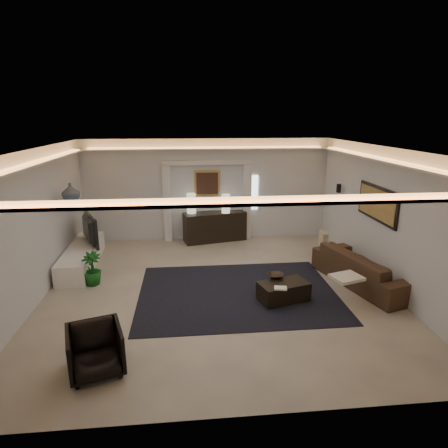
{
  "coord_description": "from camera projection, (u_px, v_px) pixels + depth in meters",
  "views": [
    {
      "loc": [
        -0.57,
        -7.19,
        3.49
      ],
      "look_at": [
        0.2,
        0.6,
        1.25
      ],
      "focal_mm": 30.23,
      "sensor_mm": 36.0,
      "label": 1
    }
  ],
  "objects": [
    {
      "name": "floor",
      "position": [
        217.0,
        289.0,
        7.9
      ],
      "size": [
        7.0,
        7.0,
        0.0
      ],
      "primitive_type": "plane",
      "color": "#C0B396",
      "rests_on": "ground"
    },
    {
      "name": "ceiling",
      "position": [
        217.0,
        149.0,
        7.1
      ],
      "size": [
        7.0,
        7.0,
        0.0
      ],
      "primitive_type": "plane",
      "rotation": [
        3.14,
        0.0,
        0.0
      ],
      "color": "white",
      "rests_on": "ground"
    },
    {
      "name": "wall_back",
      "position": [
        207.0,
        190.0,
        10.85
      ],
      "size": [
        7.0,
        0.0,
        7.0
      ],
      "primitive_type": "plane",
      "rotation": [
        1.57,
        0.0,
        0.0
      ],
      "color": "silver",
      "rests_on": "ground"
    },
    {
      "name": "wall_front",
      "position": [
        242.0,
        309.0,
        4.15
      ],
      "size": [
        7.0,
        0.0,
        7.0
      ],
      "primitive_type": "plane",
      "rotation": [
        -1.57,
        0.0,
        0.0
      ],
      "color": "silver",
      "rests_on": "ground"
    },
    {
      "name": "wall_left",
      "position": [
        34.0,
        228.0,
        7.17
      ],
      "size": [
        0.0,
        7.0,
        7.0
      ],
      "primitive_type": "plane",
      "rotation": [
        1.57,
        0.0,
        1.57
      ],
      "color": "silver",
      "rests_on": "ground"
    },
    {
      "name": "wall_right",
      "position": [
        385.0,
        218.0,
        7.83
      ],
      "size": [
        0.0,
        7.0,
        7.0
      ],
      "primitive_type": "plane",
      "rotation": [
        1.57,
        0.0,
        -1.57
      ],
      "color": "silver",
      "rests_on": "ground"
    },
    {
      "name": "cove_soffit",
      "position": [
        217.0,
        164.0,
        7.18
      ],
      "size": [
        7.0,
        7.0,
        0.04
      ],
      "primitive_type": "cube",
      "color": "silver",
      "rests_on": "ceiling"
    },
    {
      "name": "daylight_slit",
      "position": [
        254.0,
        193.0,
        10.98
      ],
      "size": [
        0.25,
        0.03,
        1.0
      ],
      "primitive_type": "cube",
      "color": "white",
      "rests_on": "wall_back"
    },
    {
      "name": "area_rug",
      "position": [
        237.0,
        292.0,
        7.74
      ],
      "size": [
        4.0,
        3.0,
        0.01
      ],
      "primitive_type": "cube",
      "color": "black",
      "rests_on": "ground"
    },
    {
      "name": "pilaster_left",
      "position": [
        167.0,
        203.0,
        10.74
      ],
      "size": [
        0.22,
        0.2,
        2.2
      ],
      "primitive_type": "cube",
      "color": "silver",
      "rests_on": "ground"
    },
    {
      "name": "pilaster_right",
      "position": [
        247.0,
        202.0,
        10.96
      ],
      "size": [
        0.22,
        0.2,
        2.2
      ],
      "primitive_type": "cube",
      "color": "silver",
      "rests_on": "ground"
    },
    {
      "name": "alcove_header",
      "position": [
        207.0,
        162.0,
        10.53
      ],
      "size": [
        2.52,
        0.2,
        0.12
      ],
      "primitive_type": "cube",
      "color": "silver",
      "rests_on": "wall_back"
    },
    {
      "name": "painting_frame",
      "position": [
        207.0,
        183.0,
        10.76
      ],
      "size": [
        0.74,
        0.04,
        0.74
      ],
      "primitive_type": "cube",
      "color": "tan",
      "rests_on": "wall_back"
    },
    {
      "name": "painting_canvas",
      "position": [
        207.0,
        183.0,
        10.74
      ],
      "size": [
        0.62,
        0.02,
        0.62
      ],
      "primitive_type": "cube",
      "color": "#4C2D1E",
      "rests_on": "wall_back"
    },
    {
      "name": "art_panel_frame",
      "position": [
        378.0,
        203.0,
        8.04
      ],
      "size": [
        0.04,
        1.64,
        0.74
      ],
      "primitive_type": "cube",
      "color": "black",
      "rests_on": "wall_right"
    },
    {
      "name": "art_panel_gold",
      "position": [
        376.0,
        204.0,
        8.04
      ],
      "size": [
        0.02,
        1.5,
        0.62
      ],
      "primitive_type": "cube",
      "color": "tan",
      "rests_on": "wall_right"
    },
    {
      "name": "wall_sconce",
      "position": [
        339.0,
        188.0,
        9.86
      ],
      "size": [
        0.12,
        0.12,
        0.22
      ],
      "primitive_type": "cylinder",
      "color": "black",
      "rests_on": "wall_right"
    },
    {
      "name": "wall_niche",
      "position": [
        59.0,
        202.0,
        8.46
      ],
      "size": [
        0.1,
        0.55,
        0.04
      ],
      "primitive_type": "cube",
      "color": "silver",
      "rests_on": "wall_left"
    },
    {
      "name": "console",
      "position": [
        215.0,
        227.0,
        10.91
      ],
      "size": [
        1.85,
        0.93,
        0.89
      ],
      "primitive_type": "cube",
      "rotation": [
        0.0,
        0.0,
        0.22
      ],
      "color": "#302119",
      "rests_on": "ground"
    },
    {
      "name": "lamp_left",
      "position": [
        191.0,
        205.0,
        10.64
      ],
      "size": [
        0.29,
        0.29,
        0.56
      ],
      "primitive_type": "cylinder",
      "rotation": [
        0.0,
        0.0,
        0.18
      ],
      "color": "beige",
      "rests_on": "console"
    },
    {
      "name": "lamp_right",
      "position": [
        226.0,
        204.0,
        10.69
      ],
      "size": [
        0.28,
        0.28,
        0.53
      ],
      "primitive_type": "cylinder",
      "rotation": [
        0.0,
        0.0,
        -0.18
      ],
      "color": "silver",
      "rests_on": "console"
    },
    {
      "name": "media_ledge",
      "position": [
        82.0,
        257.0,
        9.1
      ],
      "size": [
        0.75,
        2.6,
        0.48
      ],
      "primitive_type": "cube",
      "rotation": [
        0.0,
        0.0,
        0.04
      ],
      "color": "white",
      "rests_on": "ground"
    },
    {
      "name": "tv",
      "position": [
        86.0,
        230.0,
        9.19
      ],
      "size": [
        1.24,
        0.68,
        0.74
      ],
      "primitive_type": "imported",
      "rotation": [
        0.0,
        0.0,
        1.99
      ],
      "color": "black",
      "rests_on": "media_ledge"
    },
    {
      "name": "figurine",
      "position": [
        94.0,
        231.0,
        9.74
      ],
      "size": [
        0.18,
        0.18,
        0.38
      ],
      "primitive_type": "cylinder",
      "rotation": [
        0.0,
        0.0,
        0.36
      ],
      "color": "#302215",
      "rests_on": "media_ledge"
    },
    {
      "name": "ginger_jar",
      "position": [
        71.0,
        192.0,
        8.35
      ],
      "size": [
        0.46,
        0.46,
        0.41
      ],
      "primitive_type": "imported",
      "rotation": [
        0.0,
        0.0,
        -0.21
      ],
      "color": "#445561",
      "rests_on": "wall_niche"
    },
    {
      "name": "plant",
      "position": [
        92.0,
        269.0,
        8.04
      ],
      "size": [
        0.46,
        0.46,
        0.72
      ],
      "primitive_type": "imported",
      "rotation": [
        0.0,
        0.0,
        -0.15
      ],
      "color": "#16561A",
      "rests_on": "ground"
    },
    {
      "name": "sofa",
      "position": [
        364.0,
        268.0,
        8.07
      ],
      "size": [
        2.62,
        1.6,
        0.71
      ],
      "primitive_type": "imported",
      "rotation": [
        0.0,
        0.0,
        1.85
      ],
      "color": "#3C2713",
      "rests_on": "ground"
    },
    {
      "name": "throw_blanket",
      "position": [
        347.0,
        277.0,
        7.14
      ],
      "size": [
        0.65,
        0.59,
        0.06
      ],
      "primitive_type": "cube",
      "rotation": [
        0.0,
        0.0,
        0.3
      ],
      "color": "#FFF1C7",
      "rests_on": "sofa"
    },
    {
      "name": "throw_pillow",
      "position": [
        323.0,
        240.0,
        9.33
      ],
      "size": [
        0.15,
        0.41,
        0.4
      ],
      "primitive_type": "cube",
      "rotation": [
        0.0,
        0.0,
        -0.07
      ],
      "color": "tan",
      "rests_on": "sofa"
    },
    {
      "name": "coffee_table",
      "position": [
        283.0,
        291.0,
        7.36
      ],
      "size": [
        1.05,
        0.76,
        0.35
      ],
      "primitive_type": "cube",
      "rotation": [
        0.0,
        0.0,
        0.28
      ],
      "color": "black",
      "rests_on": "ground"
    },
    {
      "name": "bowl",
      "position": [
        276.0,
        274.0,
        7.53
      ],
      "size": [
        0.33,
        0.33,
        0.08
      ],
      "primitive_type": "imported",
      "rotation": [
        0.0,
        0.0,
        -0.04
      ],
      "color": "#2F2117",
      "rests_on": "coffee_table"
    },
    {
      "name": "magazine",
      "position": [
        281.0,
        287.0,
        7.04
      ],
      "size": [
        0.26,
        0.21,
        0.03
      ],
      "primitive_type": "cube",
      "rotation": [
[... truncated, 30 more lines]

